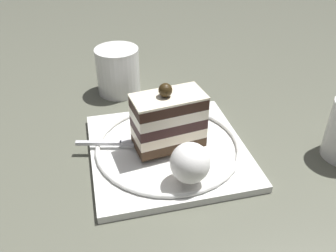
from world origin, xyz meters
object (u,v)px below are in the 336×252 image
(drink_glass_near, at_px, (118,73))
(whipped_cream_dollop, at_px, (190,163))
(dessert_plate, at_px, (168,149))
(fork, at_px, (116,143))
(cake_slice, at_px, (168,120))

(drink_glass_near, bearing_deg, whipped_cream_dollop, 115.10)
(dessert_plate, height_order, whipped_cream_dollop, whipped_cream_dollop)
(dessert_plate, bearing_deg, whipped_cream_dollop, 110.91)
(fork, bearing_deg, cake_slice, -178.02)
(whipped_cream_dollop, distance_m, drink_glass_near, 0.28)
(cake_slice, bearing_deg, whipped_cream_dollop, 110.43)
(dessert_plate, xyz_separation_m, whipped_cream_dollop, (-0.03, 0.07, 0.03))
(dessert_plate, xyz_separation_m, cake_slice, (-0.00, -0.00, 0.05))
(whipped_cream_dollop, bearing_deg, cake_slice, -69.57)
(whipped_cream_dollop, bearing_deg, fork, -34.47)
(dessert_plate, distance_m, whipped_cream_dollop, 0.08)
(fork, distance_m, drink_glass_near, 0.19)
(cake_slice, relative_size, fork, 1.02)
(dessert_plate, height_order, cake_slice, cake_slice)
(cake_slice, bearing_deg, fork, 1.98)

